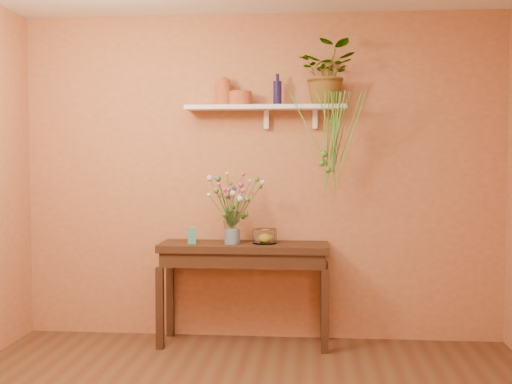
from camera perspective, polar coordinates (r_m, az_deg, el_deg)
The scene contains 13 objects.
room at distance 3.46m, azimuth -2.24°, elevation 0.25°, with size 4.04×4.04×2.70m.
sideboard at distance 5.28m, azimuth -1.05°, elevation -5.80°, with size 1.36×0.44×0.82m.
wall_shelf at distance 5.33m, azimuth 0.96°, elevation 7.35°, with size 1.30×0.24×0.19m.
terracotta_jug at distance 5.39m, azimuth -2.86°, elevation 8.74°, with size 0.17×0.17×0.24m.
terracotta_pot at distance 5.33m, azimuth -1.37°, elevation 8.19°, with size 0.18×0.18×0.11m, color #AB5735.
blue_bottle at distance 5.33m, azimuth 1.89°, elevation 8.70°, with size 0.09×0.09×0.25m.
spider_plant at distance 5.33m, azimuth 6.30°, elevation 10.27°, with size 0.45×0.39×0.50m, color #3F7221.
plant_fronds at distance 5.13m, azimuth 6.56°, elevation 4.43°, with size 0.59×0.33×0.85m.
glass_vase at distance 5.22m, azimuth -2.10°, elevation -3.34°, with size 0.13×0.13×0.26m.
bouquet at distance 5.19m, azimuth -2.08°, elevation -0.30°, with size 0.48×0.41×0.45m.
glass_bowl at distance 5.25m, azimuth 0.78°, elevation -3.94°, with size 0.19×0.19×0.12m.
lemon at distance 5.27m, azimuth 0.82°, elevation -4.02°, with size 0.08×0.08×0.08m, color yellow.
carton at distance 5.25m, azimuth -5.64°, elevation -3.81°, with size 0.07×0.05×0.13m, color teal.
Camera 1 is at (0.43, -3.42, 1.52)m, focal length 45.72 mm.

